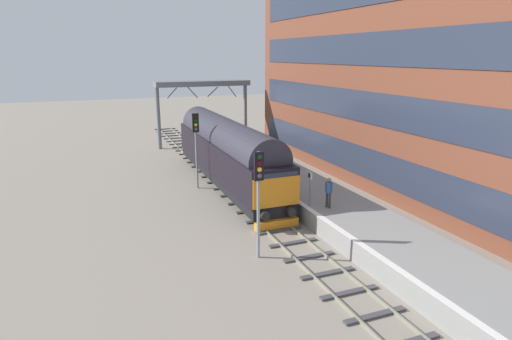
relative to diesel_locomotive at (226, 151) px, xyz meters
name	(u,v)px	position (x,y,z in m)	size (l,w,h in m)	color
ground_plane	(247,202)	(0.00, -4.07, -2.48)	(140.00, 140.00, 0.00)	gray
track_main	(247,202)	(0.00, -4.07, -2.42)	(2.50, 60.00, 0.15)	gray
station_platform	(299,188)	(3.60, -4.07, -1.98)	(4.00, 44.00, 1.01)	gray
station_building	(385,52)	(10.55, -2.86, 6.60)	(4.91, 30.89, 18.16)	brown
diesel_locomotive	(226,151)	(0.00, 0.00, 0.00)	(2.74, 17.49, 4.68)	black
signal_post_near	(259,190)	(-2.12, -11.31, 0.73)	(0.44, 0.22, 4.93)	gray
signal_post_mid	(196,140)	(-2.12, -0.01, 0.88)	(0.44, 0.22, 5.18)	gray
platform_number_sign	(310,184)	(1.92, -8.56, -0.20)	(0.10, 0.44, 1.90)	slate
waiting_passenger	(329,190)	(2.78, -9.08, -0.49)	(0.43, 0.49, 1.64)	#363736
overhead_footbridge	(203,88)	(2.05, 13.91, 3.26)	(9.30, 2.00, 6.44)	slate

